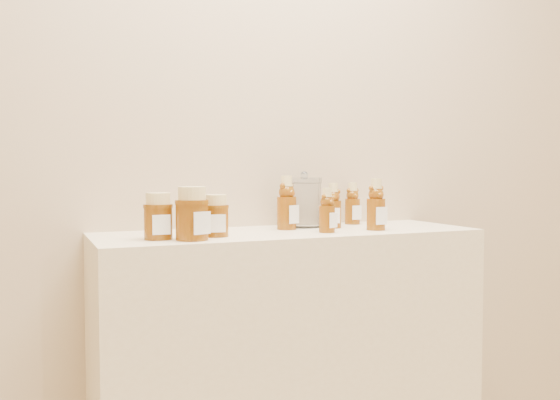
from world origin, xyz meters
name	(u,v)px	position (x,y,z in m)	size (l,w,h in m)	color
wall_back	(266,94)	(0.00, 1.75, 1.35)	(3.50, 0.02, 2.70)	tan
display_table	(289,372)	(0.00, 1.55, 0.45)	(1.20, 0.40, 0.90)	beige
bear_bottle_back_left	(287,199)	(0.01, 1.60, 1.00)	(0.07, 0.07, 0.20)	#602E07
bear_bottle_back_mid	(333,203)	(0.17, 1.59, 0.98)	(0.06, 0.06, 0.17)	#602E07
bear_bottle_back_right	(352,201)	(0.30, 1.68, 0.98)	(0.06, 0.06, 0.17)	#602E07
bear_bottle_front_left	(327,207)	(0.09, 1.47, 0.98)	(0.05, 0.05, 0.15)	#602E07
bear_bottle_front_right	(376,201)	(0.27, 1.47, 0.99)	(0.06, 0.06, 0.19)	#602E07
honey_jar_left	(158,216)	(-0.42, 1.49, 0.96)	(0.08, 0.08, 0.13)	#602E07
honey_jar_back	(216,216)	(-0.26, 1.50, 0.96)	(0.08, 0.08, 0.12)	#602E07
honey_jar_front	(192,213)	(-0.34, 1.44, 0.97)	(0.09, 0.09, 0.15)	#602E07
glass_canister	(304,200)	(0.10, 1.65, 0.99)	(0.12, 0.12, 0.18)	white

